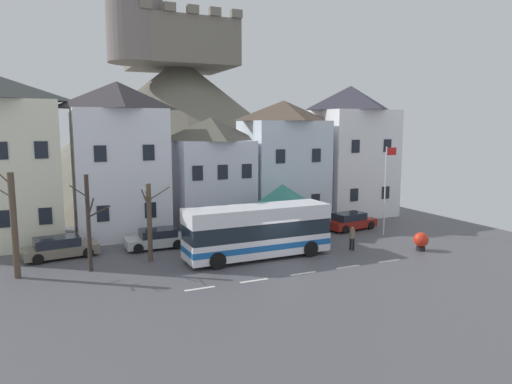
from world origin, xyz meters
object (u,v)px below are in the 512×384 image
townhouse_04 (349,151)px  pedestrian_00 (352,237)px  townhouse_01 (120,160)px  parked_car_01 (350,221)px  pedestrian_01 (299,234)px  public_bench (298,223)px  transit_bus (258,232)px  bare_tree_00 (14,225)px  townhouse_03 (283,162)px  parked_car_00 (156,239)px  flagpole (386,184)px  bare_tree_01 (89,222)px  parked_car_02 (60,247)px  townhouse_02 (211,173)px  hilltop_castle (181,124)px  harbour_buoy (421,240)px  townhouse_00 (6,162)px  bare_tree_02 (149,220)px  bus_shelter (282,195)px

townhouse_04 → pedestrian_00: bearing=-124.0°
townhouse_01 → parked_car_01: 18.36m
pedestrian_01 → public_bench: pedestrian_01 is taller
transit_bus → parked_car_01: transit_bus is taller
pedestrian_00 → bare_tree_00: 20.21m
townhouse_03 → parked_car_00: townhouse_03 is taller
flagpole → parked_car_00: bearing=169.2°
bare_tree_01 → townhouse_01: bearing=70.5°
parked_car_02 → flagpole: size_ratio=0.69×
townhouse_02 → hilltop_castle: (3.11, 20.54, 4.04)m
parked_car_02 → flagpole: 23.04m
bare_tree_00 → flagpole: bearing=-0.0°
public_bench → harbour_buoy: bearing=-65.6°
townhouse_00 → townhouse_03: bearing=-1.6°
public_bench → bare_tree_02: bare_tree_02 is taller
pedestrian_00 → bare_tree_00: bearing=172.4°
public_bench → townhouse_01: bearing=165.2°
public_bench → bus_shelter: bearing=-142.8°
hilltop_castle → parked_car_00: hilltop_castle is taller
transit_bus → bare_tree_01: 9.91m
townhouse_00 → transit_bus: (14.26, -10.26, -4.08)m
bus_shelter → parked_car_01: 6.57m
bare_tree_00 → transit_bus: bearing=-7.4°
townhouse_00 → flagpole: 27.00m
townhouse_02 → parked_car_01: 11.71m
flagpole → hilltop_castle: bearing=105.5°
parked_car_00 → flagpole: (16.58, -3.17, 3.24)m
townhouse_01 → bare_tree_02: townhouse_01 is taller
townhouse_02 → flagpole: 13.55m
townhouse_02 → bare_tree_02: bearing=-130.8°
townhouse_00 → parked_car_00: bearing=-30.8°
hilltop_castle → bare_tree_00: 33.49m
transit_bus → bare_tree_01: bare_tree_01 is taller
pedestrian_00 → bare_tree_01: bare_tree_01 is taller
harbour_buoy → bare_tree_01: size_ratio=0.22×
pedestrian_01 → bus_shelter: bearing=89.5°
townhouse_02 → parked_car_02: size_ratio=1.94×
bus_shelter → parked_car_00: size_ratio=1.00×
transit_bus → townhouse_00: bearing=143.3°
bus_shelter → parked_car_02: bus_shelter is taller
townhouse_04 → public_bench: 10.16m
hilltop_castle → bare_tree_00: hilltop_castle is taller
townhouse_03 → bare_tree_00: size_ratio=1.68×
parked_car_00 → bare_tree_00: bare_tree_00 is taller
pedestrian_00 → harbour_buoy: (4.06, -1.97, -0.20)m
townhouse_02 → bare_tree_02: townhouse_02 is taller
parked_car_00 → parked_car_02: bearing=-1.5°
hilltop_castle → bus_shelter: bearing=-88.7°
hilltop_castle → bare_tree_00: size_ratio=6.81×
townhouse_00 → townhouse_02: bearing=-2.5°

